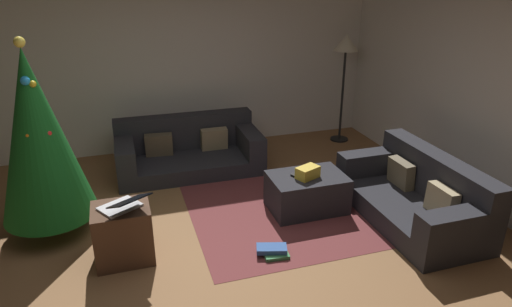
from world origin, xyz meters
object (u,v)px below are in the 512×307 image
couch_left (188,150)px  book_stack (274,251)px  laptop (123,205)px  couch_right (417,196)px  tv_remote (297,177)px  corner_lamp (346,51)px  side_table (123,233)px  gift_box (308,172)px  christmas_tree (38,136)px  ottoman (307,192)px

couch_left → book_stack: size_ratio=5.92×
laptop → book_stack: bearing=-13.7°
couch_right → book_stack: (-1.71, -0.19, -0.23)m
tv_remote → book_stack: size_ratio=0.50×
couch_left → corner_lamp: 2.76m
side_table → book_stack: bearing=-15.7°
couch_right → gift_box: (-1.08, 0.50, 0.21)m
tv_remote → laptop: laptop is taller
tv_remote → side_table: side_table is taller
christmas_tree → laptop: christmas_tree is taller
couch_left → tv_remote: bearing=121.8°
ottoman → laptop: size_ratio=1.56×
couch_left → side_table: size_ratio=3.50×
couch_right → christmas_tree: bearing=76.5°
couch_right → book_stack: couch_right is taller
tv_remote → corner_lamp: size_ratio=0.10×
ottoman → couch_left: bearing=124.6°
side_table → tv_remote: bearing=10.5°
ottoman → side_table: (-2.01, -0.36, 0.06)m
side_table → book_stack: (1.35, -0.38, -0.23)m
couch_left → gift_box: bearing=124.0°
corner_lamp → couch_right: bearing=-98.0°
couch_right → laptop: bearing=87.5°
christmas_tree → laptop: 1.14m
ottoman → side_table: 2.04m
ottoman → book_stack: 1.00m
side_table → couch_right: bearing=-3.5°
tv_remote → christmas_tree: size_ratio=0.08×
tv_remote → corner_lamp: 2.64m
tv_remote → christmas_tree: 2.67m
christmas_tree → side_table: christmas_tree is taller
couch_left → book_stack: bearing=101.0°
couch_left → corner_lamp: bearing=-171.5°
laptop → corner_lamp: (3.38, 2.32, 0.81)m
couch_left → ottoman: 1.90m
couch_left → laptop: laptop is taller
couch_right → gift_box: 1.21m
tv_remote → side_table: (-1.89, -0.35, -0.16)m
tv_remote → corner_lamp: corner_lamp is taller
book_stack → corner_lamp: (2.06, 2.64, 1.37)m
ottoman → christmas_tree: 2.84m
couch_left → corner_lamp: (2.48, 0.34, 1.15)m
couch_left → tv_remote: size_ratio=11.89×
gift_box → tv_remote: 0.12m
ottoman → gift_box: 0.28m
side_table → corner_lamp: 4.25m
ottoman → gift_box: (-0.02, -0.04, 0.27)m
couch_right → tv_remote: 1.31m
side_table → laptop: laptop is taller
christmas_tree → book_stack: christmas_tree is taller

